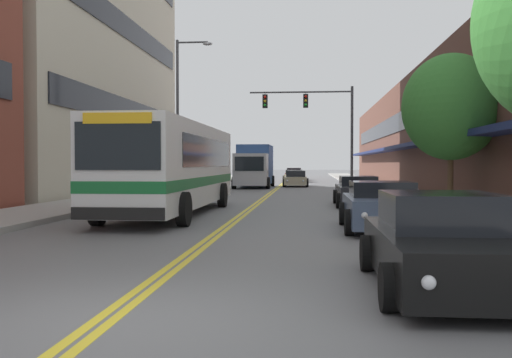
{
  "coord_description": "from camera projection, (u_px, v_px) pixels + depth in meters",
  "views": [
    {
      "loc": [
        2.35,
        -6.38,
        1.81
      ],
      "look_at": [
        -0.94,
        28.68,
        0.85
      ],
      "focal_mm": 40.0,
      "sensor_mm": 36.0,
      "label": 1
    }
  ],
  "objects": [
    {
      "name": "street_tree_right_mid",
      "position": [
        451.0,
        107.0,
        21.65
      ],
      "size": [
        3.69,
        3.69,
        5.82
      ],
      "color": "brown",
      "rests_on": "sidewalk_right"
    },
    {
      "name": "car_dark_grey_parked_left_mid",
      "position": [
        189.0,
        186.0,
        31.46
      ],
      "size": [
        2.09,
        4.44,
        1.24
      ],
      "color": "#38383D",
      "rests_on": "ground_plane"
    },
    {
      "name": "street_lamp_left_far",
      "position": [
        182.0,
        105.0,
        33.08
      ],
      "size": [
        2.14,
        0.28,
        8.97
      ],
      "color": "#47474C",
      "rests_on": "ground_plane"
    },
    {
      "name": "traffic_signal_mast",
      "position": [
        317.0,
        116.0,
        38.58
      ],
      "size": [
        7.01,
        0.38,
        7.01
      ],
      "color": "#47474C",
      "rests_on": "ground_plane"
    },
    {
      "name": "city_bus",
      "position": [
        174.0,
        164.0,
        20.5
      ],
      "size": [
        2.85,
        11.94,
        3.16
      ],
      "color": "silver",
      "rests_on": "ground_plane"
    },
    {
      "name": "car_charcoal_parked_right_mid",
      "position": [
        358.0,
        192.0,
        24.34
      ],
      "size": [
        2.0,
        4.84,
        1.27
      ],
      "color": "#232328",
      "rests_on": "ground_plane"
    },
    {
      "name": "storefront_row_right",
      "position": [
        454.0,
        135.0,
        42.12
      ],
      "size": [
        9.1,
        68.0,
        7.9
      ],
      "color": "brown",
      "rests_on": "ground_plane"
    },
    {
      "name": "fire_hydrant",
      "position": [
        415.0,
        199.0,
        19.43
      ],
      "size": [
        0.33,
        0.25,
        0.83
      ],
      "color": "#B7B7BC",
      "rests_on": "sidewalk_right"
    },
    {
      "name": "car_black_parked_right_foreground",
      "position": [
        442.0,
        245.0,
        8.19
      ],
      "size": [
        2.07,
        4.42,
        1.38
      ],
      "color": "black",
      "rests_on": "ground_plane"
    },
    {
      "name": "sidewalk_left",
      "position": [
        187.0,
        186.0,
        44.11
      ],
      "size": [
        3.26,
        106.0,
        0.17
      ],
      "color": "#9E9B96",
      "rests_on": "ground_plane"
    },
    {
      "name": "ground_plane",
      "position": [
        278.0,
        187.0,
        43.45
      ],
      "size": [
        240.0,
        240.0,
        0.0
      ],
      "primitive_type": "plane",
      "color": "slate"
    },
    {
      "name": "centre_line",
      "position": [
        278.0,
        187.0,
        43.45
      ],
      "size": [
        0.34,
        106.0,
        0.01
      ],
      "color": "yellow",
      "rests_on": "ground_plane"
    },
    {
      "name": "box_truck",
      "position": [
        254.0,
        166.0,
        43.24
      ],
      "size": [
        2.72,
        7.12,
        3.21
      ],
      "color": "#B7B7BC",
      "rests_on": "ground_plane"
    },
    {
      "name": "car_silver_parked_left_near",
      "position": [
        209.0,
        181.0,
        38.72
      ],
      "size": [
        2.2,
        4.57,
        1.32
      ],
      "color": "#B7B7BC",
      "rests_on": "ground_plane"
    },
    {
      "name": "car_beige_moving_third",
      "position": [
        296.0,
        179.0,
        44.94
      ],
      "size": [
        1.98,
        4.33,
        1.25
      ],
      "color": "#BCAD89",
      "rests_on": "ground_plane"
    },
    {
      "name": "car_slate_blue_parked_right_far",
      "position": [
        382.0,
        207.0,
        15.51
      ],
      "size": [
        2.16,
        4.27,
        1.32
      ],
      "color": "#475675",
      "rests_on": "ground_plane"
    },
    {
      "name": "sidewalk_right",
      "position": [
        373.0,
        186.0,
        42.78
      ],
      "size": [
        3.26,
        106.0,
        0.17
      ],
      "color": "#9E9B96",
      "rests_on": "ground_plane"
    },
    {
      "name": "car_champagne_moving_lead",
      "position": [
        294.0,
        176.0,
        55.71
      ],
      "size": [
        2.1,
        4.19,
        1.21
      ],
      "color": "beige",
      "rests_on": "ground_plane"
    },
    {
      "name": "car_red_moving_second",
      "position": [
        294.0,
        174.0,
        62.18
      ],
      "size": [
        2.0,
        4.19,
        1.33
      ],
      "color": "maroon",
      "rests_on": "ground_plane"
    }
  ]
}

